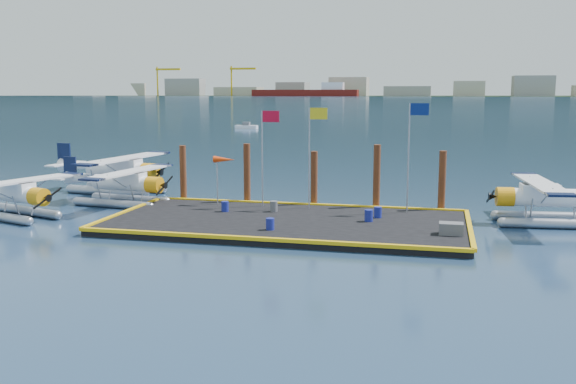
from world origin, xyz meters
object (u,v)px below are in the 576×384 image
drum_5 (274,206)px  flagpole_red (265,143)px  piling_0 (183,175)px  piling_1 (247,176)px  windsock (224,161)px  crate (451,229)px  flagpole_blue (412,141)px  seaplane_d (546,200)px  drum_0 (225,206)px  flagpole_yellow (313,142)px  drum_2 (378,212)px  seaplane_b (126,185)px  seaplane_a (15,196)px  drum_4 (369,216)px  seaplane_c (121,173)px  drum_1 (270,224)px  piling_3 (377,179)px  piling_2 (314,181)px

drum_5 → flagpole_red: size_ratio=0.11×
piling_0 → piling_1: 4.50m
windsock → crate: bearing=-21.8°
flagpole_red → flagpole_blue: size_ratio=0.92×
windsock → piling_0: piling_0 is taller
seaplane_d → crate: (-5.33, -5.69, -0.72)m
drum_0 → piling_1: piling_1 is taller
flagpole_yellow → drum_2: bearing=-25.8°
drum_2 → flagpole_red: size_ratio=0.10×
flagpole_blue → windsock: size_ratio=2.08×
seaplane_b → flagpole_red: bearing=95.9°
drum_0 → seaplane_d: bearing=7.3°
flagpole_blue → piling_0: size_ratio=1.62×
windsock → seaplane_a: bearing=-154.9°
drum_0 → drum_2: bearing=1.5°
seaplane_d → drum_2: bearing=97.0°
drum_0 → drum_4: drum_4 is taller
seaplane_a → flagpole_blue: (23.12, 5.35, 3.33)m
seaplane_b → drum_0: bearing=79.4°
seaplane_c → piling_1: (10.85, -3.22, 0.52)m
flagpole_red → drum_2: bearing=-15.9°
drum_5 → flagpole_yellow: flagpole_yellow is taller
drum_5 → flagpole_red: 4.14m
seaplane_d → drum_1: (-14.56, -6.73, -0.71)m
seaplane_c → crate: (23.85, -10.42, -0.88)m
seaplane_c → piling_3: bearing=88.2°
seaplane_a → flagpole_blue: bearing=120.7°
seaplane_c → crate: 26.05m
windsock → piling_2: 5.90m
seaplane_a → piling_2: bearing=130.0°
seaplane_c → drum_2: 20.99m
seaplane_b → flagpole_yellow: 13.13m
seaplane_d → drum_5: size_ratio=14.32×
seaplane_c → drum_1: (14.62, -11.47, -0.87)m
flagpole_blue → flagpole_red: bearing=180.0°
flagpole_red → flagpole_yellow: (3.00, 0.00, 0.12)m
drum_5 → piling_3: bearing=29.0°
crate → flagpole_blue: flagpole_blue is taller
seaplane_c → piling_2: (15.35, -3.22, 0.32)m
seaplane_d → drum_5: seaplane_d is taller
seaplane_c → piling_0: size_ratio=2.57×
drum_2 → drum_5: size_ratio=0.97×
seaplane_c → drum_5: seaplane_c is taller
seaplane_c → flagpole_blue: 22.30m
drum_4 → seaplane_b: bearing=168.3°
seaplane_a → drum_1: (16.20, -1.30, -0.65)m
drum_1 → drum_4: drum_4 is taller
drum_2 → drum_1: bearing=-138.5°
drum_1 → piling_1: bearing=114.6°
seaplane_b → flagpole_yellow: bearing=96.2°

